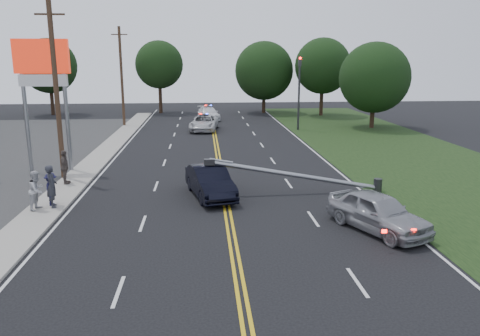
{
  "coord_description": "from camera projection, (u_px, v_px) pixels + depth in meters",
  "views": [
    {
      "loc": [
        -1.06,
        -15.16,
        6.88
      ],
      "look_at": [
        0.7,
        6.81,
        1.7
      ],
      "focal_mm": 35.0,
      "sensor_mm": 36.0,
      "label": 1
    }
  ],
  "objects": [
    {
      "name": "ground",
      "position": [
        236.0,
        260.0,
        16.36
      ],
      "size": [
        120.0,
        120.0,
        0.0
      ],
      "primitive_type": "plane",
      "color": "black",
      "rests_on": "ground"
    },
    {
      "name": "centerline_yellow",
      "position": [
        223.0,
        185.0,
        26.07
      ],
      "size": [
        0.36,
        80.0,
        0.0
      ],
      "primitive_type": "cube",
      "color": "gold",
      "rests_on": "ground"
    },
    {
      "name": "bystander_d",
      "position": [
        65.0,
        167.0,
        25.65
      ],
      "size": [
        0.56,
        1.13,
        1.87
      ],
      "primitive_type": "imported",
      "rotation": [
        0.0,
        0.0,
        1.66
      ],
      "color": "#564A44",
      "rests_on": "sidewalk"
    },
    {
      "name": "waiting_sedan",
      "position": [
        378.0,
        212.0,
        18.98
      ],
      "size": [
        3.68,
        5.03,
        1.59
      ],
      "primitive_type": "imported",
      "rotation": [
        0.0,
        0.0,
        0.44
      ],
      "color": "gray",
      "rests_on": "ground"
    },
    {
      "name": "bystander_a",
      "position": [
        52.0,
        186.0,
        21.62
      ],
      "size": [
        0.7,
        0.85,
        1.99
      ],
      "primitive_type": "imported",
      "rotation": [
        0.0,
        0.0,
        1.94
      ],
      "color": "#2A2B32",
      "rests_on": "sidewalk"
    },
    {
      "name": "tree_7",
      "position": [
        264.0,
        71.0,
        59.46
      ],
      "size": [
        7.39,
        7.39,
        9.04
      ],
      "color": "black",
      "rests_on": "ground"
    },
    {
      "name": "utility_pole_mid",
      "position": [
        56.0,
        91.0,
        26.13
      ],
      "size": [
        1.6,
        0.28,
        10.0
      ],
      "color": "#382619",
      "rests_on": "ground"
    },
    {
      "name": "tree_9",
      "position": [
        375.0,
        78.0,
        46.43
      ],
      "size": [
        6.99,
        6.99,
        8.51
      ],
      "color": "black",
      "rests_on": "ground"
    },
    {
      "name": "traffic_signal",
      "position": [
        299.0,
        87.0,
        45.16
      ],
      "size": [
        0.28,
        0.41,
        7.05
      ],
      "color": "#2D2D30",
      "rests_on": "ground"
    },
    {
      "name": "tree_8",
      "position": [
        323.0,
        66.0,
        56.48
      ],
      "size": [
        6.72,
        6.72,
        9.35
      ],
      "color": "black",
      "rests_on": "ground"
    },
    {
      "name": "bystander_c",
      "position": [
        51.0,
        189.0,
        21.91
      ],
      "size": [
        0.68,
        1.06,
        1.57
      ],
      "primitive_type": "imported",
      "rotation": [
        0.0,
        0.0,
        1.66
      ],
      "color": "#19183D",
      "rests_on": "sidewalk"
    },
    {
      "name": "fallen_streetlight",
      "position": [
        305.0,
        176.0,
        24.24
      ],
      "size": [
        9.36,
        0.44,
        1.91
      ],
      "color": "#2D2D30",
      "rests_on": "ground"
    },
    {
      "name": "crashed_sedan",
      "position": [
        210.0,
        182.0,
        23.68
      ],
      "size": [
        2.7,
        4.99,
        1.56
      ],
      "primitive_type": "imported",
      "rotation": [
        0.0,
        0.0,
        0.23
      ],
      "color": "black",
      "rests_on": "ground"
    },
    {
      "name": "tree_6",
      "position": [
        159.0,
        65.0,
        59.14
      ],
      "size": [
        6.02,
        6.02,
        9.11
      ],
      "color": "black",
      "rests_on": "ground"
    },
    {
      "name": "bystander_b",
      "position": [
        37.0,
        190.0,
        21.3
      ],
      "size": [
        0.88,
        1.02,
        1.81
      ],
      "primitive_type": "imported",
      "rotation": [
        0.0,
        0.0,
        1.33
      ],
      "color": "#B3B3B8",
      "rests_on": "sidewalk"
    },
    {
      "name": "emergency_b",
      "position": [
        208.0,
        113.0,
        53.63
      ],
      "size": [
        2.84,
        5.24,
        1.44
      ],
      "primitive_type": "imported",
      "rotation": [
        0.0,
        0.0,
        0.17
      ],
      "color": "white",
      "rests_on": "ground"
    },
    {
      "name": "grass_verge",
      "position": [
        455.0,
        180.0,
        27.12
      ],
      "size": [
        12.0,
        80.0,
        0.01
      ],
      "primitive_type": "cube",
      "color": "black",
      "rests_on": "ground"
    },
    {
      "name": "emergency_a",
      "position": [
        204.0,
        123.0,
        45.53
      ],
      "size": [
        3.08,
        5.58,
        1.48
      ],
      "primitive_type": "imported",
      "rotation": [
        0.0,
        0.0,
        -0.12
      ],
      "color": "silver",
      "rests_on": "ground"
    },
    {
      "name": "utility_pole_far",
      "position": [
        122.0,
        76.0,
        47.48
      ],
      "size": [
        1.6,
        0.28,
        10.0
      ],
      "color": "#382619",
      "rests_on": "ground"
    },
    {
      "name": "tree_5",
      "position": [
        49.0,
        66.0,
        57.1
      ],
      "size": [
        6.64,
        6.64,
        9.31
      ],
      "color": "black",
      "rests_on": "ground"
    },
    {
      "name": "sidewalk",
      "position": [
        69.0,
        187.0,
        25.4
      ],
      "size": [
        1.8,
        70.0,
        0.12
      ],
      "primitive_type": "cube",
      "color": "gray",
      "rests_on": "ground"
    },
    {
      "name": "pylon_sign",
      "position": [
        43.0,
        74.0,
        27.76
      ],
      "size": [
        3.2,
        0.35,
        8.0
      ],
      "color": "gray",
      "rests_on": "ground"
    }
  ]
}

